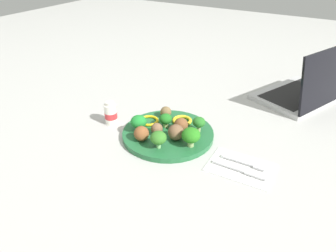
# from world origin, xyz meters

# --- Properties ---
(ground_plane) EXTENTS (4.00, 4.00, 0.00)m
(ground_plane) POSITION_xyz_m (0.00, 0.00, 0.00)
(ground_plane) COLOR #B2B2AD
(plate) EXTENTS (0.28, 0.28, 0.02)m
(plate) POSITION_xyz_m (0.00, 0.00, 0.01)
(plate) COLOR #236638
(plate) RESTS_ON ground_plane
(broccoli_floret_near_rim) EXTENTS (0.05, 0.05, 0.05)m
(broccoli_floret_near_rim) POSITION_xyz_m (-0.08, -0.04, 0.05)
(broccoli_floret_near_rim) COLOR #A5C27E
(broccoli_floret_near_rim) RESTS_ON plate
(broccoli_floret_back_right) EXTENTS (0.05, 0.05, 0.06)m
(broccoli_floret_back_right) POSITION_xyz_m (0.09, -0.03, 0.05)
(broccoli_floret_back_right) COLOR #A3B973
(broccoli_floret_back_right) RESTS_ON plate
(broccoli_floret_far_rim) EXTENTS (0.04, 0.04, 0.05)m
(broccoli_floret_far_rim) POSITION_xyz_m (0.08, 0.05, 0.05)
(broccoli_floret_far_rim) COLOR #ABBE73
(broccoli_floret_far_rim) RESTS_ON plate
(broccoli_floret_front_left) EXTENTS (0.04, 0.04, 0.04)m
(broccoli_floret_front_left) POSITION_xyz_m (-0.02, 0.02, 0.04)
(broccoli_floret_front_left) COLOR #AAC76D
(broccoli_floret_front_left) RESTS_ON plate
(broccoli_floret_mid_left) EXTENTS (0.05, 0.05, 0.05)m
(broccoli_floret_mid_left) POSITION_xyz_m (0.02, -0.09, 0.05)
(broccoli_floret_mid_left) COLOR #8CCB7E
(broccoli_floret_mid_left) RESTS_ON plate
(meatball_near_rim) EXTENTS (0.04, 0.04, 0.04)m
(meatball_near_rim) POSITION_xyz_m (0.03, 0.02, 0.04)
(meatball_near_rim) COLOR brown
(meatball_near_rim) RESTS_ON plate
(meatball_back_right) EXTENTS (0.04, 0.04, 0.04)m
(meatball_back_right) POSITION_xyz_m (-0.02, -0.03, 0.03)
(meatball_back_right) COLOR brown
(meatball_back_right) RESTS_ON plate
(meatball_front_left) EXTENTS (0.04, 0.04, 0.04)m
(meatball_front_left) POSITION_xyz_m (-0.04, -0.08, 0.04)
(meatball_front_left) COLOR brown
(meatball_front_left) RESTS_ON plate
(meatball_far_rim) EXTENTS (0.04, 0.04, 0.04)m
(meatball_far_rim) POSITION_xyz_m (-0.05, 0.08, 0.03)
(meatball_far_rim) COLOR brown
(meatball_far_rim) RESTS_ON plate
(meatball_mid_right) EXTENTS (0.05, 0.05, 0.05)m
(meatball_mid_right) POSITION_xyz_m (0.04, -0.02, 0.04)
(meatball_mid_right) COLOR brown
(meatball_mid_right) RESTS_ON plate
(pepper_ring_front_right) EXTENTS (0.08, 0.08, 0.01)m
(pepper_ring_front_right) POSITION_xyz_m (0.01, 0.07, 0.02)
(pepper_ring_front_right) COLOR yellow
(pepper_ring_front_right) RESTS_ON plate
(pepper_ring_center) EXTENTS (0.09, 0.09, 0.01)m
(pepper_ring_center) POSITION_xyz_m (-0.08, 0.02, 0.02)
(pepper_ring_center) COLOR yellow
(pepper_ring_center) RESTS_ON plate
(napkin) EXTENTS (0.17, 0.12, 0.01)m
(napkin) POSITION_xyz_m (0.25, -0.04, 0.00)
(napkin) COLOR white
(napkin) RESTS_ON ground_plane
(fork) EXTENTS (0.12, 0.02, 0.01)m
(fork) POSITION_xyz_m (0.25, -0.02, 0.01)
(fork) COLOR silver
(fork) RESTS_ON napkin
(knife) EXTENTS (0.15, 0.02, 0.01)m
(knife) POSITION_xyz_m (0.25, -0.05, 0.01)
(knife) COLOR silver
(knife) RESTS_ON napkin
(yogurt_bottle) EXTENTS (0.04, 0.04, 0.08)m
(yogurt_bottle) POSITION_xyz_m (-0.20, -0.03, 0.04)
(yogurt_bottle) COLOR white
(yogurt_bottle) RESTS_ON ground_plane
(laptop) EXTENTS (0.33, 0.38, 0.21)m
(laptop) POSITION_xyz_m (0.31, 0.48, 0.04)
(laptop) COLOR #BCBCBC
(laptop) RESTS_ON ground_plane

